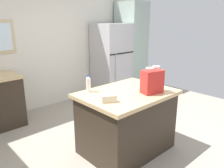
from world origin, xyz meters
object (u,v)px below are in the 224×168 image
object	(u,v)px
tall_cabinet	(131,47)
small_box	(109,99)
kitchen_island	(126,121)
refrigerator	(111,60)
shopping_bag	(152,81)
bottle	(88,84)

from	to	relation	value
tall_cabinet	small_box	distance (m)	3.37
kitchen_island	tall_cabinet	xyz separation A→B (m)	(2.21, 1.97, 0.67)
refrigerator	tall_cabinet	xyz separation A→B (m)	(0.69, 0.00, 0.25)
shopping_bag	bottle	xyz separation A→B (m)	(-0.59, 0.61, -0.05)
shopping_bag	small_box	world-z (taller)	shopping_bag
small_box	tall_cabinet	bearing A→B (deg)	38.31
kitchen_island	shopping_bag	xyz separation A→B (m)	(0.22, -0.24, 0.59)
shopping_bag	kitchen_island	bearing A→B (deg)	131.97
refrigerator	bottle	size ratio (longest dim) A/B	6.98
kitchen_island	small_box	bearing A→B (deg)	-165.33
shopping_bag	bottle	size ratio (longest dim) A/B	1.45
kitchen_island	shopping_bag	bearing A→B (deg)	-48.03
tall_cabinet	refrigerator	bearing A→B (deg)	-179.98
bottle	kitchen_island	bearing A→B (deg)	-44.11
small_box	bottle	world-z (taller)	bottle
refrigerator	small_box	distance (m)	2.86
tall_cabinet	shopping_bag	xyz separation A→B (m)	(-1.99, -2.22, -0.08)
kitchen_island	bottle	distance (m)	0.75
tall_cabinet	small_box	xyz separation A→B (m)	(-2.64, -2.08, -0.19)
small_box	refrigerator	bearing A→B (deg)	46.89
kitchen_island	refrigerator	distance (m)	2.52
kitchen_island	small_box	xyz separation A→B (m)	(-0.43, -0.11, 0.48)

